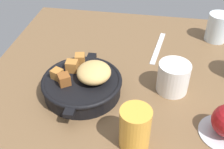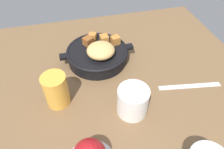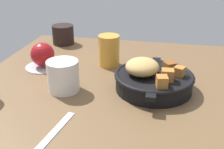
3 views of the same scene
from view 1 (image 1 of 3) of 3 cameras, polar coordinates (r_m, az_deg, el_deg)
The scene contains 7 objects.
ground_plane at distance 77.24cm, azimuth 2.43°, elevation -3.28°, with size 90.40×80.54×2.40cm, color brown.
cast_iron_skillet at distance 73.13cm, azimuth -5.94°, elevation -1.70°, with size 25.35×21.08×8.82cm.
saucer_plate at distance 69.58cm, azimuth 22.00°, elevation -11.04°, with size 11.56×11.56×0.60cm, color #B7BABF.
butter_knife at distance 93.41cm, azimuth 9.42°, elevation 5.47°, with size 19.50×1.60×0.36cm, color silver.
water_glass_tall at distance 101.00cm, azimuth 20.84°, elevation 9.03°, with size 7.29×7.29×9.42cm, color silver.
ceramic_mug_white at distance 74.77cm, azimuth 12.44°, elevation -0.59°, with size 8.36×8.36×8.32cm, color silver.
juice_glass_amber at distance 59.73cm, azimuth 4.73°, elevation -10.85°, with size 6.75×6.75×9.89cm, color gold.
Camera 1 is at (57.51, 6.47, 49.95)cm, focal length 44.59 mm.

